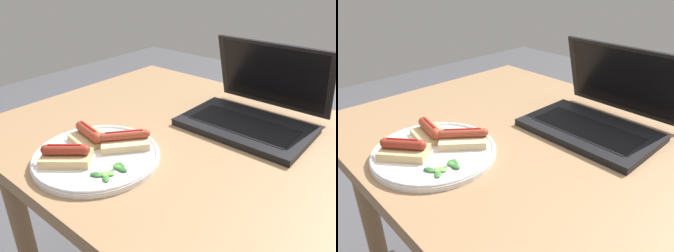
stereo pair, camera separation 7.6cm
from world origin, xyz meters
The scene contains 7 objects.
desk centered at (0.00, 0.00, 0.63)m, with size 1.25×0.81×0.72m.
laptop centered at (-0.02, 0.15, 0.76)m, with size 0.33×0.28×0.21m.
plate centered at (-0.20, -0.24, 0.73)m, with size 0.28×0.28×0.02m.
sausage_toast_left centered at (-0.19, -0.17, 0.75)m, with size 0.12×0.13×0.04m.
sausage_toast_middle centered at (-0.23, -0.30, 0.75)m, with size 0.12×0.11×0.05m.
sausage_toast_right centered at (-0.27, -0.21, 0.75)m, with size 0.11×0.09×0.04m.
salad_pile centered at (-0.13, -0.26, 0.74)m, with size 0.06×0.08×0.01m.
Camera 2 is at (0.38, -0.56, 1.12)m, focal length 35.00 mm.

